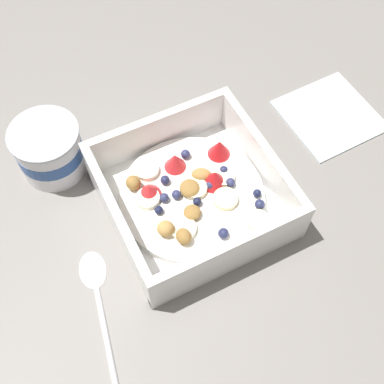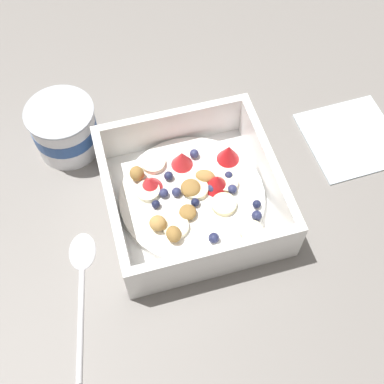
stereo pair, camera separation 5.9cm
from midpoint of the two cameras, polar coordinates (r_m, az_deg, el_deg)
name	(u,v)px [view 1 (the left image)]	position (r m, az deg, el deg)	size (l,w,h in m)	color
ground_plane	(186,193)	(0.63, -3.41, -0.38)	(2.40, 2.40, 0.00)	gray
fruit_bowl	(192,195)	(0.60, -2.83, -0.58)	(0.20, 0.20, 0.07)	white
spoon	(97,290)	(0.58, -13.79, -11.10)	(0.05, 0.17, 0.01)	silver
yogurt_cup	(49,150)	(0.65, -18.52, 4.39)	(0.09, 0.09, 0.07)	white
folded_napkin	(330,115)	(0.72, 13.20, 8.43)	(0.12, 0.12, 0.01)	silver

